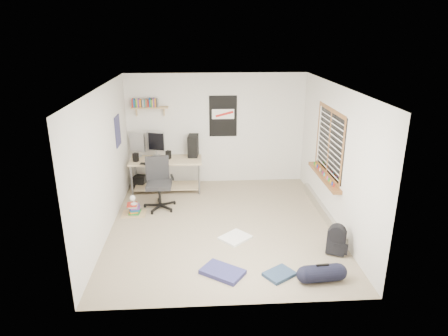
{
  "coord_description": "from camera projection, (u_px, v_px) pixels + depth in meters",
  "views": [
    {
      "loc": [
        -0.37,
        -6.54,
        3.4
      ],
      "look_at": [
        0.05,
        0.26,
        1.01
      ],
      "focal_mm": 32.0,
      "sensor_mm": 36.0,
      "label": 1
    }
  ],
  "objects": [
    {
      "name": "speaker_right",
      "position": [
        168.0,
        155.0,
        8.67
      ],
      "size": [
        0.12,
        0.12,
        0.19
      ],
      "primitive_type": "cube",
      "rotation": [
        0.0,
        0.0,
        -0.4
      ],
      "color": "black",
      "rests_on": "desk"
    },
    {
      "name": "poster_back_wall",
      "position": [
        223.0,
        116.0,
        8.9
      ],
      "size": [
        0.62,
        0.03,
        0.92
      ],
      "primitive_type": "cube",
      "color": "black",
      "rests_on": "back_wall"
    },
    {
      "name": "subwoofer",
      "position": [
        140.0,
        182.0,
        8.97
      ],
      "size": [
        0.3,
        0.3,
        0.28
      ],
      "primitive_type": "cube",
      "rotation": [
        0.0,
        0.0,
        -0.24
      ],
      "color": "black",
      "rests_on": "floor"
    },
    {
      "name": "monitor_right",
      "position": [
        156.0,
        147.0,
        8.81
      ],
      "size": [
        0.41,
        0.21,
        0.44
      ],
      "primitive_type": "cube",
      "rotation": [
        0.0,
        0.0,
        -0.29
      ],
      "color": "#939397",
      "rests_on": "desk"
    },
    {
      "name": "pc_tower",
      "position": [
        193.0,
        146.0,
        8.85
      ],
      "size": [
        0.25,
        0.46,
        0.47
      ],
      "primitive_type": "cube",
      "rotation": [
        0.0,
        0.0,
        -0.08
      ],
      "color": "black",
      "rests_on": "desk"
    },
    {
      "name": "back_wall",
      "position": [
        216.0,
        129.0,
        9.02
      ],
      "size": [
        4.0,
        0.01,
        2.5
      ],
      "primitive_type": "cube",
      "color": "silver",
      "rests_on": "ground"
    },
    {
      "name": "jeans_a",
      "position": [
        223.0,
        272.0,
        5.84
      ],
      "size": [
        0.71,
        0.66,
        0.07
      ],
      "primitive_type": "cube",
      "rotation": [
        0.0,
        0.0,
        -0.62
      ],
      "color": "navy",
      "rests_on": "floor"
    },
    {
      "name": "jeans_b",
      "position": [
        279.0,
        274.0,
        5.8
      ],
      "size": [
        0.52,
        0.49,
        0.05
      ],
      "primitive_type": "cube",
      "rotation": [
        0.0,
        0.0,
        0.59
      ],
      "color": "navy",
      "rests_on": "floor"
    },
    {
      "name": "baseboard_heater",
      "position": [
        323.0,
        211.0,
        7.67
      ],
      "size": [
        0.08,
        2.5,
        0.18
      ],
      "primitive_type": "cube",
      "color": "#B7B2A8",
      "rests_on": "floor"
    },
    {
      "name": "poster_left_wall",
      "position": [
        118.0,
        131.0,
        7.83
      ],
      "size": [
        0.02,
        0.42,
        0.6
      ],
      "primitive_type": "cube",
      "color": "navy",
      "rests_on": "left_wall"
    },
    {
      "name": "window",
      "position": [
        328.0,
        142.0,
        7.22
      ],
      "size": [
        0.1,
        1.5,
        1.26
      ],
      "primitive_type": "cube",
      "color": "brown",
      "rests_on": "right_wall"
    },
    {
      "name": "keyboard",
      "position": [
        149.0,
        164.0,
        8.37
      ],
      "size": [
        0.39,
        0.16,
        0.02
      ],
      "primitive_type": "cube",
      "rotation": [
        0.0,
        0.0,
        -0.07
      ],
      "color": "black",
      "rests_on": "desk"
    },
    {
      "name": "right_wall",
      "position": [
        336.0,
        158.0,
        7.01
      ],
      "size": [
        0.01,
        4.5,
        2.5
      ],
      "primitive_type": "cube",
      "color": "silver",
      "rests_on": "ground"
    },
    {
      "name": "left_wall",
      "position": [
        104.0,
        162.0,
        6.78
      ],
      "size": [
        0.01,
        4.5,
        2.5
      ],
      "primitive_type": "cube",
      "color": "silver",
      "rests_on": "ground"
    },
    {
      "name": "speaker_left",
      "position": [
        136.0,
        158.0,
        8.49
      ],
      "size": [
        0.13,
        0.13,
        0.2
      ],
      "primitive_type": "cube",
      "rotation": [
        0.0,
        0.0,
        -0.43
      ],
      "color": "black",
      "rests_on": "desk"
    },
    {
      "name": "ceiling",
      "position": [
        222.0,
        87.0,
        6.48
      ],
      "size": [
        4.0,
        4.5,
        0.01
      ],
      "primitive_type": "cube",
      "color": "white",
      "rests_on": "ground"
    },
    {
      "name": "tshirt",
      "position": [
        235.0,
        238.0,
        6.82
      ],
      "size": [
        0.61,
        0.61,
        0.04
      ],
      "primitive_type": "cube",
      "rotation": [
        0.0,
        0.0,
        0.73
      ],
      "color": "white",
      "rests_on": "floor"
    },
    {
      "name": "book_stack",
      "position": [
        133.0,
        207.0,
        7.68
      ],
      "size": [
        0.54,
        0.49,
        0.3
      ],
      "primitive_type": "cube",
      "rotation": [
        0.0,
        0.0,
        0.34
      ],
      "color": "brown",
      "rests_on": "floor"
    },
    {
      "name": "wall_shelf",
      "position": [
        150.0,
        108.0,
        8.65
      ],
      "size": [
        0.8,
        0.22,
        0.24
      ],
      "primitive_type": "cube",
      "color": "tan",
      "rests_on": "back_wall"
    },
    {
      "name": "duffel_bag",
      "position": [
        322.0,
        272.0,
        5.64
      ],
      "size": [
        0.27,
        0.27,
        0.5
      ],
      "primitive_type": "cylinder",
      "rotation": [
        0.0,
        0.0,
        0.08
      ],
      "color": "black",
      "rests_on": "floor"
    },
    {
      "name": "floor",
      "position": [
        222.0,
        225.0,
        7.31
      ],
      "size": [
        4.0,
        4.5,
        0.01
      ],
      "primitive_type": "cube",
      "color": "gray",
      "rests_on": "ground"
    },
    {
      "name": "desk",
      "position": [
        167.0,
        175.0,
        8.77
      ],
      "size": [
        1.69,
        1.22,
        0.71
      ],
      "primitive_type": "cube",
      "rotation": [
        0.0,
        0.0,
        -0.39
      ],
      "color": "tan",
      "rests_on": "floor"
    },
    {
      "name": "backpack",
      "position": [
        336.0,
        242.0,
        6.32
      ],
      "size": [
        0.36,
        0.33,
        0.38
      ],
      "primitive_type": "cube",
      "rotation": [
        0.0,
        0.0,
        -0.44
      ],
      "color": "black",
      "rests_on": "floor"
    },
    {
      "name": "monitor_left",
      "position": [
        138.0,
        148.0,
        8.79
      ],
      "size": [
        0.38,
        0.25,
        0.42
      ],
      "primitive_type": "cube",
      "rotation": [
        0.0,
        0.0,
        -0.46
      ],
      "color": "#B5B5BA",
      "rests_on": "desk"
    },
    {
      "name": "office_chair",
      "position": [
        159.0,
        185.0,
        7.85
      ],
      "size": [
        0.79,
        0.79,
        1.03
      ],
      "primitive_type": "cube",
      "rotation": [
        0.0,
        0.0,
        0.19
      ],
      "color": "#242426",
      "rests_on": "floor"
    },
    {
      "name": "desk_lamp",
      "position": [
        133.0,
        196.0,
        7.59
      ],
      "size": [
        0.15,
        0.21,
        0.2
      ],
      "primitive_type": "cube",
      "rotation": [
        0.0,
        0.0,
        0.14
      ],
      "color": "silver",
      "rests_on": "book_stack"
    }
  ]
}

